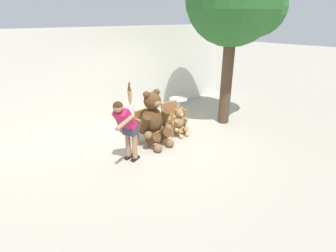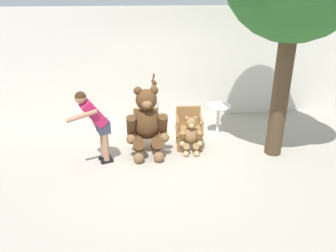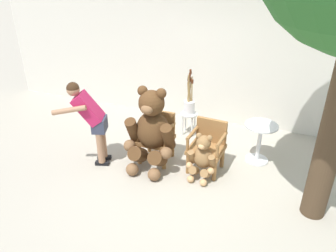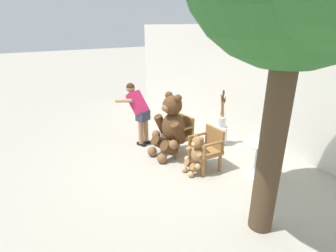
% 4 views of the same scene
% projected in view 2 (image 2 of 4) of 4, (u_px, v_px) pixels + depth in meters
% --- Properties ---
extents(ground_plane, '(60.00, 60.00, 0.00)m').
position_uv_depth(ground_plane, '(170.00, 157.00, 6.70)').
color(ground_plane, '#A8A091').
extents(back_wall, '(10.00, 0.16, 2.80)m').
position_uv_depth(back_wall, '(159.00, 64.00, 8.35)').
color(back_wall, silver).
rests_on(back_wall, ground).
extents(wooden_chair_left, '(0.56, 0.52, 0.86)m').
position_uv_depth(wooden_chair_left, '(147.00, 128.00, 6.90)').
color(wooden_chair_left, olive).
rests_on(wooden_chair_left, ground).
extents(wooden_chair_right, '(0.60, 0.57, 0.86)m').
position_uv_depth(wooden_chair_right, '(189.00, 126.00, 7.00)').
color(wooden_chair_right, olive).
rests_on(wooden_chair_right, ground).
extents(teddy_bear_large, '(0.86, 0.80, 1.43)m').
position_uv_depth(teddy_bear_large, '(147.00, 122.00, 6.57)').
color(teddy_bear_large, '#4C3019').
rests_on(teddy_bear_large, ground).
extents(teddy_bear_small, '(0.48, 0.46, 0.79)m').
position_uv_depth(teddy_bear_small, '(191.00, 135.00, 6.77)').
color(teddy_bear_small, olive).
rests_on(teddy_bear_small, ground).
extents(person_visitor, '(0.77, 0.64, 1.49)m').
position_uv_depth(person_visitor, '(95.00, 120.00, 6.16)').
color(person_visitor, black).
rests_on(person_visitor, ground).
extents(white_stool, '(0.34, 0.34, 0.46)m').
position_uv_depth(white_stool, '(154.00, 115.00, 7.94)').
color(white_stool, silver).
rests_on(white_stool, ground).
extents(brush_bucket, '(0.22, 0.22, 0.91)m').
position_uv_depth(brush_bucket, '(154.00, 103.00, 7.83)').
color(brush_bucket, white).
rests_on(brush_bucket, white_stool).
extents(round_side_table, '(0.56, 0.56, 0.72)m').
position_uv_depth(round_side_table, '(218.00, 116.00, 7.58)').
color(round_side_table, silver).
rests_on(round_side_table, ground).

